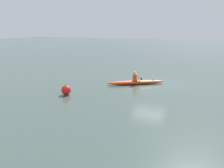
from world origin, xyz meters
name	(u,v)px	position (x,y,z in m)	size (l,w,h in m)	color
ground_plane	(150,84)	(0.00, 0.00, 0.00)	(160.00, 160.00, 0.00)	#384742
kayak	(136,82)	(0.95, 0.54, 0.16)	(4.06, 3.08, 0.32)	red
kayaker	(135,77)	(1.00, 0.58, 0.61)	(1.45, 2.05, 0.70)	#E04C14
mooring_buoy_red_near	(66,90)	(4.12, 5.33, 0.32)	(0.63, 0.63, 0.67)	red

